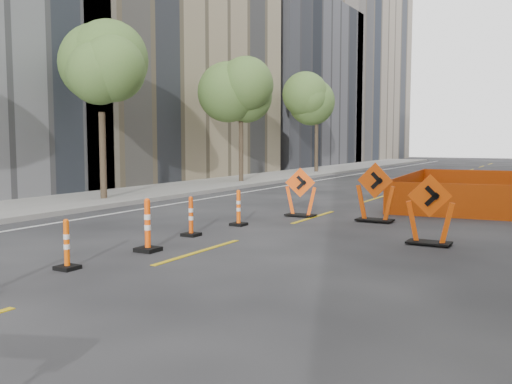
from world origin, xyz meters
The scene contains 15 objects.
ground_plane centered at (0.00, 0.00, 0.00)m, with size 140.00×140.00×0.00m, color black.
sidewalk_left centered at (-9.00, 12.00, 0.07)m, with size 4.00×90.00×0.15m, color gray.
bld_left_d centered at (-17.00, 39.20, 7.00)m, with size 12.00×16.00×14.00m, color #4C4C51.
bld_left_e centered at (-17.00, 55.60, 10.00)m, with size 12.00×20.00×20.00m, color gray.
tree_l_b centered at (-8.40, 10.00, 4.53)m, with size 2.80×2.80×5.95m.
tree_l_c centered at (-8.40, 20.00, 4.53)m, with size 2.80×2.80×5.95m.
tree_l_d centered at (-8.40, 30.00, 4.53)m, with size 2.80×2.80×5.95m.
channelizer_3 centered at (-1.15, 1.54, 0.46)m, with size 0.36×0.36×0.91m, color #DF5309, non-canonical shape.
channelizer_4 centered at (-0.96, 3.52, 0.56)m, with size 0.44×0.44×1.11m, color #FF500A, non-canonical shape.
channelizer_5 centered at (-1.27, 5.50, 0.48)m, with size 0.38×0.38×0.96m, color #DF4609, non-canonical shape.
channelizer_6 centered at (-1.12, 7.49, 0.48)m, with size 0.38×0.38×0.97m, color #FA580A, non-canonical shape.
chevron_sign_left centered at (-0.42, 9.95, 0.74)m, with size 0.98×0.59×1.47m, color #FF500A, non-canonical shape.
chevron_sign_center centered at (1.87, 9.96, 0.84)m, with size 1.11×0.67×1.67m, color #E14A09, non-canonical shape.
chevron_sign_right centered at (3.98, 7.11, 0.78)m, with size 1.04×0.62×1.56m, color #F24F0A, non-canonical shape.
safety_fence centered at (3.72, 15.91, 0.51)m, with size 4.80×8.18×1.02m, color #E7500C, non-canonical shape.
Camera 1 is at (6.64, -5.57, 2.32)m, focal length 40.00 mm.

